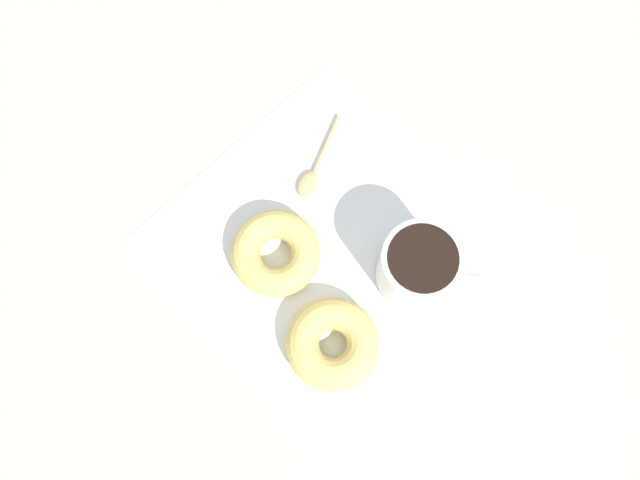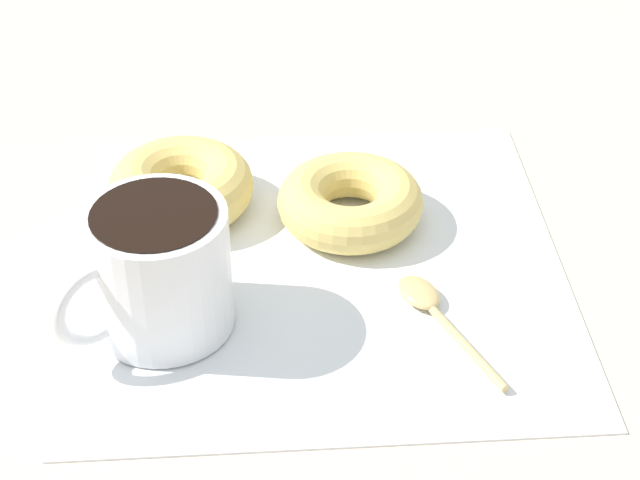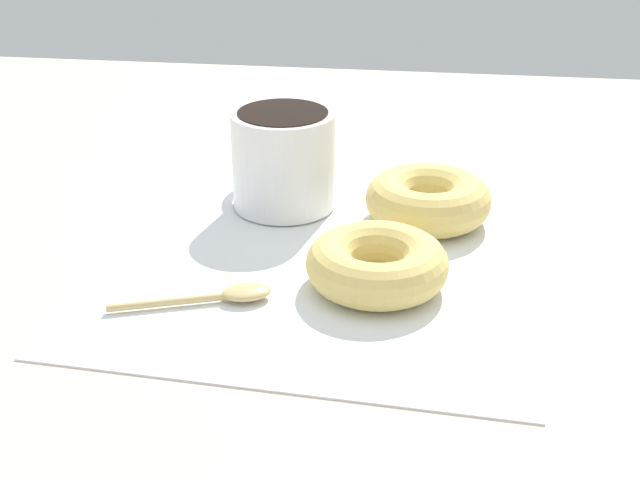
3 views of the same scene
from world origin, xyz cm
name	(u,v)px [view 1 (image 1 of 3)]	position (x,y,z in cm)	size (l,w,h in cm)	color
ground_plane	(317,217)	(0.00, 0.00, -1.00)	(120.00, 120.00, 2.00)	beige
napkin	(320,245)	(2.54, 2.82, 0.15)	(33.43, 33.43, 0.30)	white
coffee_cup	(420,267)	(-2.21, 13.67, 4.74)	(9.35, 11.08, 8.58)	white
donut_near_cup	(276,254)	(7.15, 0.08, 2.02)	(10.53, 10.53, 3.45)	#E5C66B
donut_far	(333,344)	(10.54, 12.01, 2.18)	(10.65, 10.65, 3.76)	#E5C66B
spoon	(313,175)	(-3.34, -3.67, 0.70)	(11.51, 5.33, 0.90)	#D8B772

